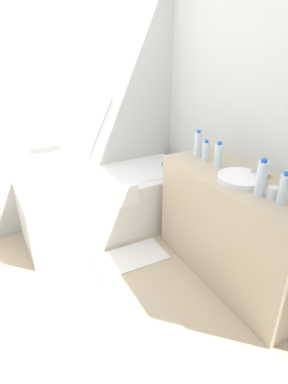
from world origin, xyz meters
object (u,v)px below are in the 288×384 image
Objects in this scene: water_bottle_3 at (198,144)px; drinking_glass_0 at (272,192)px; water_bottle_2 at (261,178)px; bathtub at (109,202)px; sink_basin at (241,178)px; water_bottle_0 at (206,151)px; sink_faucet at (261,172)px; water_bottle_4 at (283,189)px; water_bottle_1 at (218,155)px; bath_mat at (130,258)px.

water_bottle_3 is 0.88m from drinking_glass_0.
bathtub is at bearing 111.99° from water_bottle_2.
water_bottle_0 is at bearing 88.86° from sink_basin.
sink_faucet is at bearing -72.00° from water_bottle_3.
bathtub is 4.89× the size of sink_basin.
water_bottle_4 is at bearing -117.85° from sink_faucet.
water_bottle_1 is 0.31× the size of bath_mat.
bath_mat is (-0.04, -0.57, -0.30)m from bathtub.
water_bottle_2 is at bearing -101.63° from sink_basin.
bathtub is at bearing 117.63° from sink_basin.
water_bottle_4 reaches higher than sink_basin.
bathtub is 6.47× the size of water_bottle_2.
sink_faucet is at bearing -55.28° from bathtub.
water_bottle_0 is at bearing 89.21° from drinking_glass_0.
water_bottle_4 is 0.11m from drinking_glass_0.
water_bottle_3 reaches higher than bath_mat.
water_bottle_4 is at bearing -56.76° from bath_mat.
bath_mat is (-0.64, 0.98, -0.99)m from water_bottle_4.
bath_mat is at bearing 123.24° from water_bottle_4.
water_bottle_4 is at bearing -75.41° from water_bottle_2.
water_bottle_4 is 1.54m from bath_mat.
water_bottle_2 reaches higher than water_bottle_4.
water_bottle_2 is (-0.07, -0.53, 0.03)m from water_bottle_1.
sink_basin is 1.27m from bath_mat.
drinking_glass_0 is (0.61, -1.47, 0.63)m from bathtub.
sink_faucet is 0.69× the size of water_bottle_4.
water_bottle_0 is 0.84m from water_bottle_4.
bathtub is 8.04× the size of water_bottle_1.
sink_faucet is at bearing 43.08° from water_bottle_2.
drinking_glass_0 is at bearing -90.79° from water_bottle_0.
water_bottle_0 is 0.78× the size of water_bottle_3.
water_bottle_0 is 0.70× the size of water_bottle_2.
water_bottle_0 is 1.19m from bath_mat.
sink_faucet is 0.22× the size of bath_mat.
water_bottle_0 is 0.15m from water_bottle_1.
bathtub is 9.23× the size of water_bottle_0.
water_bottle_1 reaches higher than water_bottle_0.
bathtub is at bearing 124.72° from sink_faucet.
water_bottle_4 reaches higher than bath_mat.
water_bottle_4 is (-0.02, -0.84, 0.02)m from water_bottle_0.
drinking_glass_0 is at bearing -57.79° from water_bottle_2.
water_bottle_3 reaches higher than drinking_glass_0.
drinking_glass_0 is (-0.02, -0.60, -0.06)m from water_bottle_1.
bath_mat is (-0.65, 0.90, -0.93)m from drinking_glass_0.
drinking_glass_0 is (-0.20, -0.30, 0.01)m from sink_faucet.
water_bottle_4 is at bearing -91.04° from water_bottle_0.
water_bottle_3 reaches higher than sink_faucet.
sink_basin is 1.48× the size of water_bottle_3.
water_bottle_3 is 0.35× the size of bath_mat.
bath_mat is (-0.66, 0.02, -1.00)m from water_bottle_3.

